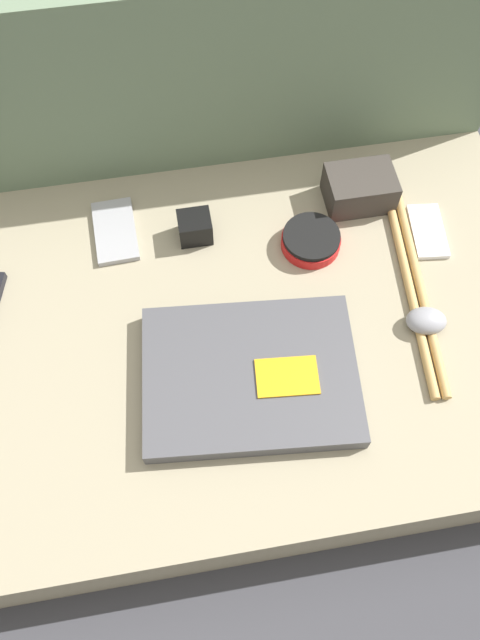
# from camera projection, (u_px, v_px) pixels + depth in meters

# --- Properties ---
(ground_plane) EXTENTS (8.00, 8.00, 0.00)m
(ground_plane) POSITION_uv_depth(u_px,v_px,m) (240.00, 362.00, 1.09)
(ground_plane) COLOR #38383D
(couch_seat) EXTENTS (1.01, 0.66, 0.14)m
(couch_seat) POSITION_uv_depth(u_px,v_px,m) (240.00, 345.00, 1.03)
(couch_seat) COLOR gray
(couch_seat) RESTS_ON ground_plane
(couch_backrest) EXTENTS (1.01, 0.20, 0.47)m
(couch_backrest) POSITION_uv_depth(u_px,v_px,m) (199.00, 83.00, 1.08)
(couch_backrest) COLOR #60755B
(couch_backrest) RESTS_ON ground_plane
(laptop) EXTENTS (0.33, 0.26, 0.03)m
(laptop) POSITION_uv_depth(u_px,v_px,m) (249.00, 376.00, 0.91)
(laptop) COLOR #47474C
(laptop) RESTS_ON couch_seat
(computer_mouse) EXTENTS (0.07, 0.06, 0.03)m
(computer_mouse) POSITION_uv_depth(u_px,v_px,m) (426.00, 321.00, 0.96)
(computer_mouse) COLOR gray
(computer_mouse) RESTS_ON couch_seat
(speaker_puck) EXTENTS (0.10, 0.10, 0.03)m
(speaker_puck) POSITION_uv_depth(u_px,v_px,m) (311.00, 240.00, 1.03)
(speaker_puck) COLOR red
(speaker_puck) RESTS_ON couch_seat
(phone_silver) EXTENTS (0.07, 0.13, 0.01)m
(phone_silver) POSITION_uv_depth(u_px,v_px,m) (115.00, 231.00, 1.05)
(phone_silver) COLOR #99999E
(phone_silver) RESTS_ON couch_seat
(phone_black) EXTENTS (0.07, 0.11, 0.01)m
(phone_black) POSITION_uv_depth(u_px,v_px,m) (428.00, 231.00, 1.05)
(phone_black) COLOR silver
(phone_black) RESTS_ON couch_seat
(camera_pouch) EXTENTS (0.11, 0.08, 0.06)m
(camera_pouch) POSITION_uv_depth(u_px,v_px,m) (360.00, 189.00, 1.06)
(camera_pouch) COLOR #38332D
(camera_pouch) RESTS_ON couch_seat
(charger_brick) EXTENTS (0.05, 0.05, 0.05)m
(charger_brick) POSITION_uv_depth(u_px,v_px,m) (195.00, 227.00, 1.03)
(charger_brick) COLOR black
(charger_brick) RESTS_ON couch_seat
(drumstick_pair) EXTENTS (0.07, 0.39, 0.01)m
(drumstick_pair) POSITION_uv_depth(u_px,v_px,m) (414.00, 284.00, 1.00)
(drumstick_pair) COLOR tan
(drumstick_pair) RESTS_ON couch_seat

